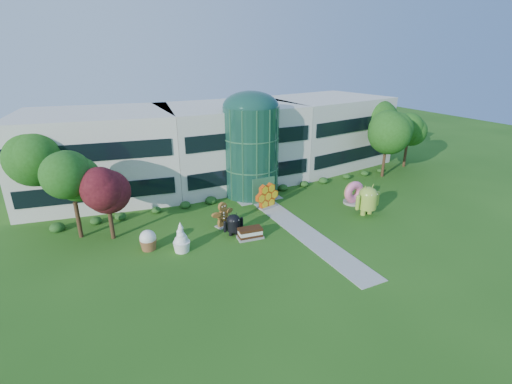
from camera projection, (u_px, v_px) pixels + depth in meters
name	position (u px, v px, depth m)	size (l,w,h in m)	color
ground	(310.00, 237.00, 32.49)	(140.00, 140.00, 0.00)	#215114
building	(230.00, 143.00, 45.91)	(46.00, 15.00, 9.30)	beige
atrium	(251.00, 152.00, 40.80)	(6.00, 6.00, 9.80)	#194738
walkway	(298.00, 228.00, 34.16)	(2.40, 20.00, 0.04)	#9E9E93
tree_red	(109.00, 206.00, 31.27)	(4.00, 4.00, 6.00)	#3F0C14
trees_backdrop	(247.00, 156.00, 41.88)	(52.00, 8.00, 8.40)	#1E4D13
android_green	(368.00, 198.00, 36.49)	(2.99, 2.00, 3.39)	#8CB038
android_black	(233.00, 223.00, 32.54)	(2.00, 1.34, 2.27)	black
donut	(353.00, 192.00, 39.32)	(2.44, 1.17, 2.53)	#D5517F
gingerbread	(223.00, 214.00, 34.08)	(2.64, 1.02, 2.44)	brown
ice_cream_sandwich	(250.00, 233.00, 32.13)	(2.23, 1.12, 0.99)	black
honeycomb	(267.00, 197.00, 38.28)	(2.98, 1.07, 2.34)	yellow
froyo	(181.00, 237.00, 29.80)	(1.48, 1.48, 2.54)	white
cupcake	(148.00, 240.00, 30.22)	(1.43, 1.43, 1.72)	white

